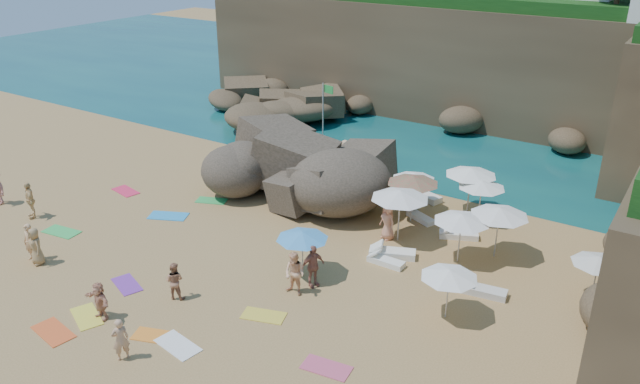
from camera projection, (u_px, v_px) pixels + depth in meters
The scene contains 45 objects.
ground at pixel (246, 246), 27.83m from camera, with size 120.00×120.00×0.00m, color tan.
seawater at pixel (480, 98), 50.87m from camera, with size 120.00×120.00×0.00m, color #0C4751.
cliff_back at pixel (488, 63), 44.43m from camera, with size 44.00×8.00×8.00m, color brown.
rock_promontory at pixel (268, 119), 45.62m from camera, with size 12.00×7.00×2.00m, color brown, non-canonical shape.
marina_masts at pixel (312, 41), 57.92m from camera, with size 3.10×0.10×6.00m.
rock_outcrop at pixel (315, 191), 33.42m from camera, with size 8.04×6.03×3.21m, color brown, non-canonical shape.
flag_pole at pixel (325, 108), 38.46m from camera, with size 0.82×0.22×4.25m.
parasol_0 at pixel (482, 184), 29.33m from camera, with size 2.23×2.23×2.11m.
parasol_1 at pixel (414, 176), 30.44m from camera, with size 2.15×2.15×2.04m.
parasol_2 at pixel (471, 171), 30.18m from camera, with size 2.51×2.51×2.37m.
parasol_3 at pixel (599, 260), 23.19m from camera, with size 1.99×1.99×1.88m.
parasol_5 at pixel (462, 218), 25.77m from camera, with size 2.36×2.36×2.23m.
parasol_6 at pixel (413, 180), 29.30m from camera, with size 2.48×2.48×2.34m.
parasol_7 at pixel (500, 212), 26.09m from camera, with size 2.47×2.47×2.33m.
parasol_9 at pixel (400, 194), 27.40m from camera, with size 2.62×2.62×2.48m.
parasol_10 at pixel (302, 235), 24.79m from camera, with size 2.12×2.12×2.00m.
parasol_11 at pixel (449, 274), 22.13m from camera, with size 2.10×2.10×1.99m.
lounger_0 at pixel (392, 253), 26.89m from camera, with size 1.98×0.66×0.31m, color white.
lounger_1 at pixel (424, 195), 32.52m from camera, with size 2.03×0.68×0.32m, color white.
lounger_2 at pixel (459, 235), 28.48m from camera, with size 1.74×0.58×0.27m, color white.
lounger_3 at pixel (421, 218), 30.17m from camera, with size 1.57×0.52×0.24m, color white.
lounger_4 at pixel (386, 262), 26.29m from camera, with size 1.60×0.53×0.25m, color white.
lounger_5 at pixel (483, 291), 24.18m from camera, with size 1.83×0.61×0.28m, color silver.
towel_2 at pixel (53, 332), 21.99m from camera, with size 1.75×0.87×0.03m, color #EC5925.
towel_3 at pixel (62, 232), 29.05m from camera, with size 1.75×0.87×0.03m, color green.
towel_4 at pixel (87, 316), 22.84m from camera, with size 1.65×0.82×0.03m, color yellow.
towel_5 at pixel (178, 345), 21.29m from camera, with size 1.70×0.85×0.03m, color white.
towel_6 at pixel (127, 284), 24.85m from camera, with size 1.57×0.78×0.03m, color purple.
towel_7 at pixel (126, 191), 33.42m from camera, with size 1.64×0.82×0.03m, color #EE2A53.
towel_8 at pixel (168, 216), 30.60m from camera, with size 1.87×0.94×0.03m, color #2996DF.
towel_9 at pixel (326, 368), 20.23m from camera, with size 1.61×0.80×0.03m, color #CC4F70.
towel_10 at pixel (154, 336), 21.78m from camera, with size 1.52×0.76×0.03m, color orange.
towel_11 at pixel (212, 201), 32.28m from camera, with size 1.57×0.79×0.03m, color green.
towel_12 at pixel (264, 316), 22.89m from camera, with size 1.60×0.80×0.03m, color yellow.
person_stand_0 at pixel (30, 242), 26.37m from camera, with size 0.61×0.40×1.67m, color #DEA874.
person_stand_1 at pixel (174, 281), 23.70m from camera, with size 0.74×0.58×1.52m, color #AB7455.
person_stand_2 at pixel (345, 155), 36.11m from camera, with size 1.13×0.47×1.75m, color #DDB27D.
person_stand_3 at pixel (313, 266), 24.44m from camera, with size 1.05×0.44×1.79m, color #A16250.
person_stand_4 at pixel (388, 221), 28.12m from camera, with size 0.87×0.47×1.77m, color tan.
person_stand_5 at pixel (293, 187), 31.78m from camera, with size 1.55×0.45×1.67m, color #A98054.
person_stand_6 at pixel (120, 339), 20.37m from camera, with size 0.57×0.37×1.55m, color tan.
person_lie_1 at pixel (33, 213), 30.39m from camera, with size 1.06×1.81×0.44m, color #EDC687.
person_lie_2 at pixel (39, 259), 26.28m from camera, with size 0.80×1.63×0.43m, color #A07E50.
person_lie_3 at pixel (102, 314), 22.69m from camera, with size 1.35×1.46×0.39m, color tan.
person_lie_5 at pixel (295, 287), 24.11m from camera, with size 0.85×1.76×0.67m, color #F9BA8D.
Camera 1 is at (16.15, -18.77, 13.35)m, focal length 35.00 mm.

